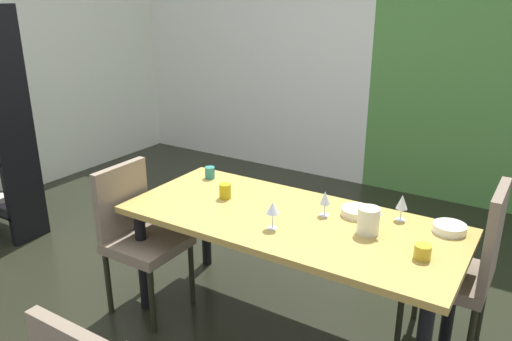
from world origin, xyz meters
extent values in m
cube|color=black|center=(0.00, 0.00, -0.01)|extent=(5.60, 5.25, 0.02)
cube|color=silver|center=(-1.27, 2.58, 1.38)|extent=(3.07, 0.10, 2.75)
cube|color=#4D863E|center=(1.53, 2.58, 1.38)|extent=(2.53, 0.10, 2.75)
cube|color=#B19145|center=(0.75, -0.07, 0.73)|extent=(1.98, 0.87, 0.04)
cylinder|color=black|center=(-0.14, 0.26, 0.35)|extent=(0.07, 0.07, 0.71)
cylinder|color=black|center=(1.64, 0.26, 0.35)|extent=(0.07, 0.07, 0.71)
cylinder|color=black|center=(-0.14, -0.41, 0.35)|extent=(0.07, 0.07, 0.71)
cube|color=#746554|center=(1.60, 0.24, 0.47)|extent=(0.44, 0.44, 0.07)
cube|color=#746554|center=(1.80, 0.24, 0.76)|extent=(0.05, 0.42, 0.57)
cylinder|color=black|center=(1.41, 0.05, 0.22)|extent=(0.04, 0.04, 0.44)
cylinder|color=black|center=(1.41, 0.43, 0.22)|extent=(0.04, 0.04, 0.44)
cylinder|color=black|center=(1.79, 0.43, 0.22)|extent=(0.04, 0.04, 0.44)
cube|color=#746554|center=(-0.11, -0.38, 0.47)|extent=(0.44, 0.44, 0.07)
cube|color=#746554|center=(-0.31, -0.38, 0.72)|extent=(0.05, 0.42, 0.49)
cylinder|color=black|center=(0.08, -0.19, 0.22)|extent=(0.04, 0.04, 0.44)
cylinder|color=black|center=(0.08, -0.57, 0.22)|extent=(0.04, 0.04, 0.44)
cylinder|color=black|center=(-0.30, -0.19, 0.22)|extent=(0.04, 0.04, 0.44)
cylinder|color=black|center=(-0.30, -0.57, 0.22)|extent=(0.04, 0.04, 0.44)
cube|color=black|center=(-1.67, -0.20, 0.96)|extent=(0.05, 0.33, 1.91)
cylinder|color=silver|center=(0.90, 0.06, 0.75)|extent=(0.06, 0.06, 0.00)
cylinder|color=silver|center=(0.90, 0.06, 0.79)|extent=(0.01, 0.01, 0.07)
cone|color=silver|center=(0.90, 0.06, 0.86)|extent=(0.06, 0.06, 0.08)
cylinder|color=silver|center=(0.73, -0.25, 0.75)|extent=(0.06, 0.06, 0.00)
cylinder|color=silver|center=(0.73, -0.25, 0.80)|extent=(0.01, 0.01, 0.09)
cone|color=silver|center=(0.73, -0.25, 0.87)|extent=(0.08, 0.08, 0.07)
cylinder|color=silver|center=(1.31, 0.24, 0.75)|extent=(0.06, 0.06, 0.00)
cylinder|color=silver|center=(1.31, 0.24, 0.78)|extent=(0.01, 0.01, 0.07)
cone|color=silver|center=(1.31, 0.24, 0.86)|extent=(0.07, 0.07, 0.08)
cylinder|color=beige|center=(1.07, 0.17, 0.77)|extent=(0.19, 0.19, 0.04)
cylinder|color=white|center=(1.58, 0.23, 0.77)|extent=(0.18, 0.18, 0.05)
cylinder|color=#2A7A6F|center=(-0.05, 0.21, 0.79)|extent=(0.07, 0.07, 0.08)
cylinder|color=gold|center=(1.53, -0.14, 0.78)|extent=(0.08, 0.08, 0.07)
cylinder|color=#B09813|center=(0.26, -0.03, 0.79)|extent=(0.08, 0.08, 0.10)
cylinder|color=silver|center=(1.20, -0.02, 0.82)|extent=(0.12, 0.12, 0.15)
cone|color=silver|center=(1.26, -0.02, 0.88)|extent=(0.04, 0.04, 0.03)
camera|label=1|loc=(1.99, -2.43, 1.99)|focal=35.00mm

